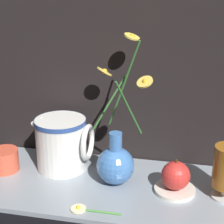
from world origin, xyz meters
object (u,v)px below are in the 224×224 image
object	(u,v)px
ceramic_pitcher	(62,142)
orange_fruit	(176,175)
yellow_mug	(4,160)
vase_with_flowers	(116,161)

from	to	relation	value
ceramic_pitcher	orange_fruit	distance (m)	0.32
orange_fruit	yellow_mug	bearing A→B (deg)	178.60
yellow_mug	orange_fruit	size ratio (longest dim) A/B	1.08
vase_with_flowers	orange_fruit	distance (m)	0.15
ceramic_pitcher	yellow_mug	bearing A→B (deg)	-162.67
vase_with_flowers	yellow_mug	distance (m)	0.32
vase_with_flowers	ceramic_pitcher	size ratio (longest dim) A/B	2.27
vase_with_flowers	ceramic_pitcher	xyz separation A→B (m)	(-0.16, 0.05, 0.02)
ceramic_pitcher	orange_fruit	world-z (taller)	ceramic_pitcher
yellow_mug	vase_with_flowers	bearing A→B (deg)	0.04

